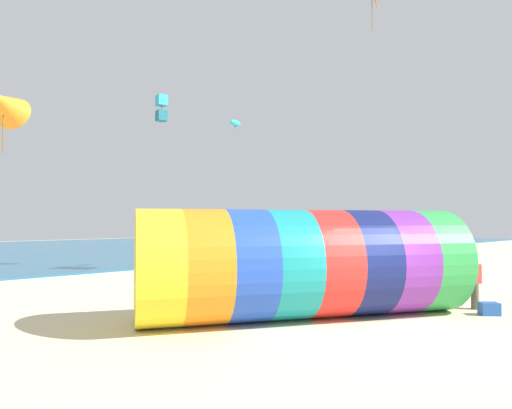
{
  "coord_description": "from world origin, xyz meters",
  "views": [
    {
      "loc": [
        -9.8,
        -6.17,
        2.7
      ],
      "look_at": [
        -0.26,
        4.45,
        3.21
      ],
      "focal_mm": 32.0,
      "sensor_mm": 36.0,
      "label": 1
    }
  ],
  "objects_px": {
    "kite_cyan_box": "(162,108)",
    "bystander_mid_beach": "(341,256)",
    "kite_handler": "(475,283)",
    "giant_inflatable_tube": "(305,263)",
    "cooler_box": "(489,309)",
    "bystander_near_water": "(190,264)",
    "kite_cyan_parafoil": "(235,123)",
    "kite_orange_delta": "(3,104)"
  },
  "relations": [
    {
      "from": "giant_inflatable_tube",
      "to": "kite_orange_delta",
      "type": "relative_size",
      "value": 4.28
    },
    {
      "from": "giant_inflatable_tube",
      "to": "cooler_box",
      "type": "distance_m",
      "value": 5.48
    },
    {
      "from": "kite_orange_delta",
      "to": "cooler_box",
      "type": "xyz_separation_m",
      "value": [
        10.24,
        -10.19,
        -6.09
      ]
    },
    {
      "from": "kite_handler",
      "to": "kite_cyan_parafoil",
      "type": "height_order",
      "value": "kite_cyan_parafoil"
    },
    {
      "from": "giant_inflatable_tube",
      "to": "bystander_mid_beach",
      "type": "height_order",
      "value": "giant_inflatable_tube"
    },
    {
      "from": "kite_cyan_box",
      "to": "kite_orange_delta",
      "type": "relative_size",
      "value": 0.69
    },
    {
      "from": "kite_cyan_parafoil",
      "to": "bystander_mid_beach",
      "type": "distance_m",
      "value": 9.1
    },
    {
      "from": "bystander_mid_beach",
      "to": "kite_orange_delta",
      "type": "bearing_deg",
      "value": 175.56
    },
    {
      "from": "kite_handler",
      "to": "kite_cyan_parafoil",
      "type": "xyz_separation_m",
      "value": [
        1.29,
        13.16,
        7.22
      ]
    },
    {
      "from": "kite_cyan_box",
      "to": "bystander_near_water",
      "type": "relative_size",
      "value": 0.94
    },
    {
      "from": "kite_handler",
      "to": "bystander_mid_beach",
      "type": "bearing_deg",
      "value": 62.74
    },
    {
      "from": "bystander_near_water",
      "to": "bystander_mid_beach",
      "type": "height_order",
      "value": "bystander_mid_beach"
    },
    {
      "from": "giant_inflatable_tube",
      "to": "kite_cyan_box",
      "type": "xyz_separation_m",
      "value": [
        3.41,
        13.74,
        7.49
      ]
    },
    {
      "from": "bystander_mid_beach",
      "to": "kite_cyan_parafoil",
      "type": "bearing_deg",
      "value": 122.22
    },
    {
      "from": "cooler_box",
      "to": "kite_cyan_box",
      "type": "bearing_deg",
      "value": 92.56
    },
    {
      "from": "kite_handler",
      "to": "bystander_mid_beach",
      "type": "height_order",
      "value": "bystander_mid_beach"
    },
    {
      "from": "cooler_box",
      "to": "giant_inflatable_tube",
      "type": "bearing_deg",
      "value": 141.61
    },
    {
      "from": "kite_orange_delta",
      "to": "bystander_mid_beach",
      "type": "xyz_separation_m",
      "value": [
        15.17,
        -1.18,
        -5.37
      ]
    },
    {
      "from": "kite_cyan_parafoil",
      "to": "bystander_near_water",
      "type": "bearing_deg",
      "value": -150.15
    },
    {
      "from": "kite_orange_delta",
      "to": "bystander_near_water",
      "type": "height_order",
      "value": "kite_orange_delta"
    },
    {
      "from": "bystander_mid_beach",
      "to": "cooler_box",
      "type": "xyz_separation_m",
      "value": [
        -4.93,
        -9.01,
        -0.72
      ]
    },
    {
      "from": "kite_orange_delta",
      "to": "kite_cyan_parafoil",
      "type": "relative_size",
      "value": 2.07
    },
    {
      "from": "kite_cyan_box",
      "to": "cooler_box",
      "type": "height_order",
      "value": "kite_cyan_box"
    },
    {
      "from": "kite_cyan_box",
      "to": "kite_handler",
      "type": "bearing_deg",
      "value": -85.19
    },
    {
      "from": "bystander_mid_beach",
      "to": "cooler_box",
      "type": "bearing_deg",
      "value": -118.69
    },
    {
      "from": "kite_cyan_parafoil",
      "to": "bystander_mid_beach",
      "type": "height_order",
      "value": "kite_cyan_parafoil"
    },
    {
      "from": "giant_inflatable_tube",
      "to": "bystander_mid_beach",
      "type": "bearing_deg",
      "value": 32.09
    },
    {
      "from": "kite_cyan_box",
      "to": "bystander_mid_beach",
      "type": "distance_m",
      "value": 12.75
    },
    {
      "from": "kite_handler",
      "to": "kite_cyan_box",
      "type": "relative_size",
      "value": 1.03
    },
    {
      "from": "kite_handler",
      "to": "cooler_box",
      "type": "bearing_deg",
      "value": -133.92
    },
    {
      "from": "kite_orange_delta",
      "to": "bystander_mid_beach",
      "type": "relative_size",
      "value": 1.27
    },
    {
      "from": "giant_inflatable_tube",
      "to": "kite_cyan_parafoil",
      "type": "distance_m",
      "value": 13.77
    },
    {
      "from": "bystander_near_water",
      "to": "bystander_mid_beach",
      "type": "xyz_separation_m",
      "value": [
        7.68,
        -2.11,
        0.07
      ]
    },
    {
      "from": "kite_cyan_box",
      "to": "bystander_near_water",
      "type": "distance_m",
      "value": 10.28
    },
    {
      "from": "bystander_near_water",
      "to": "bystander_mid_beach",
      "type": "distance_m",
      "value": 7.97
    },
    {
      "from": "kite_orange_delta",
      "to": "cooler_box",
      "type": "relative_size",
      "value": 4.29
    },
    {
      "from": "giant_inflatable_tube",
      "to": "kite_handler",
      "type": "bearing_deg",
      "value": -29.05
    },
    {
      "from": "kite_orange_delta",
      "to": "cooler_box",
      "type": "height_order",
      "value": "kite_orange_delta"
    },
    {
      "from": "kite_cyan_box",
      "to": "cooler_box",
      "type": "xyz_separation_m",
      "value": [
        0.76,
        -17.05,
        -8.82
      ]
    },
    {
      "from": "bystander_mid_beach",
      "to": "bystander_near_water",
      "type": "bearing_deg",
      "value": 164.64
    },
    {
      "from": "giant_inflatable_tube",
      "to": "cooler_box",
      "type": "xyz_separation_m",
      "value": [
        4.17,
        -3.3,
        -1.32
      ]
    },
    {
      "from": "bystander_near_water",
      "to": "kite_handler",
      "type": "bearing_deg",
      "value": -72.16
    }
  ]
}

